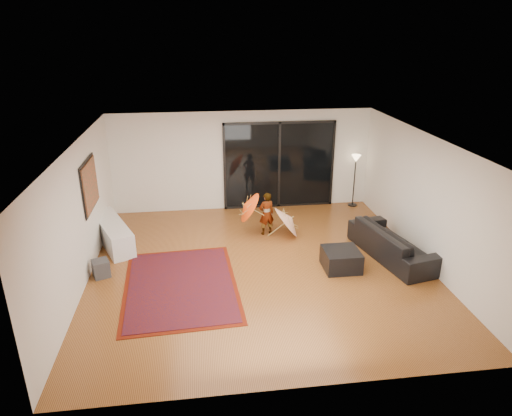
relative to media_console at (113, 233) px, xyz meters
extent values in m
plane|color=#965B29|center=(3.25, -1.58, -0.28)|extent=(7.00, 7.00, 0.00)
plane|color=white|center=(3.25, -1.58, 2.42)|extent=(7.00, 7.00, 0.00)
plane|color=silver|center=(3.25, 1.92, 1.07)|extent=(7.00, 0.00, 7.00)
plane|color=silver|center=(3.25, -5.08, 1.07)|extent=(7.00, 0.00, 7.00)
plane|color=silver|center=(-0.25, -1.58, 1.07)|extent=(0.00, 7.00, 7.00)
plane|color=silver|center=(6.75, -1.58, 1.07)|extent=(0.00, 7.00, 7.00)
cube|color=black|center=(4.25, 1.89, 0.92)|extent=(3.00, 0.04, 2.40)
cube|color=black|center=(4.25, 1.87, 2.09)|extent=(3.06, 0.06, 0.06)
cube|color=black|center=(4.25, 1.87, -0.25)|extent=(3.06, 0.06, 0.06)
cube|color=black|center=(4.25, 1.87, 0.92)|extent=(0.06, 0.06, 2.40)
cube|color=black|center=(-0.23, -0.58, 1.37)|extent=(0.02, 1.28, 1.08)
cube|color=#205135|center=(-0.21, -0.58, 1.37)|extent=(0.03, 1.18, 0.98)
cube|color=white|center=(0.00, 0.00, 0.00)|extent=(1.24, 2.03, 0.55)
cube|color=#424244|center=(0.00, -1.52, -0.10)|extent=(0.41, 0.41, 0.36)
cube|color=#5A1507|center=(1.60, -2.10, -0.27)|extent=(2.33, 3.14, 0.01)
cube|color=maroon|center=(1.60, -2.10, -0.26)|extent=(2.16, 2.97, 0.02)
imported|color=black|center=(6.20, -1.46, 0.06)|extent=(1.38, 2.47, 0.68)
cube|color=black|center=(4.92, -1.83, -0.07)|extent=(0.73, 0.73, 0.42)
cylinder|color=black|center=(6.35, 1.67, -0.26)|extent=(0.25, 0.25, 0.03)
cylinder|color=black|center=(6.35, 1.67, 0.40)|extent=(0.03, 0.03, 1.36)
cone|color=#FFD899|center=(6.35, 1.67, 1.10)|extent=(0.25, 0.25, 0.20)
imported|color=#999999|center=(3.63, 0.08, 0.26)|extent=(0.44, 0.35, 1.06)
cone|color=#F3470C|center=(3.08, 0.03, 0.46)|extent=(0.56, 0.77, 0.74)
cylinder|color=#A28745|center=(3.08, 0.03, 0.12)|extent=(0.43, 0.02, 0.29)
cylinder|color=#A28745|center=(3.08, 0.03, 0.56)|extent=(0.06, 0.02, 0.05)
cone|color=white|center=(4.23, -0.07, 0.23)|extent=(0.68, 0.87, 0.80)
cylinder|color=#A28745|center=(4.23, -0.07, -0.14)|extent=(0.45, 0.02, 0.35)
cylinder|color=#A28745|center=(4.23, -0.07, 0.34)|extent=(0.05, 0.02, 0.05)
camera|label=1|loc=(2.06, -9.98, 4.43)|focal=32.00mm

